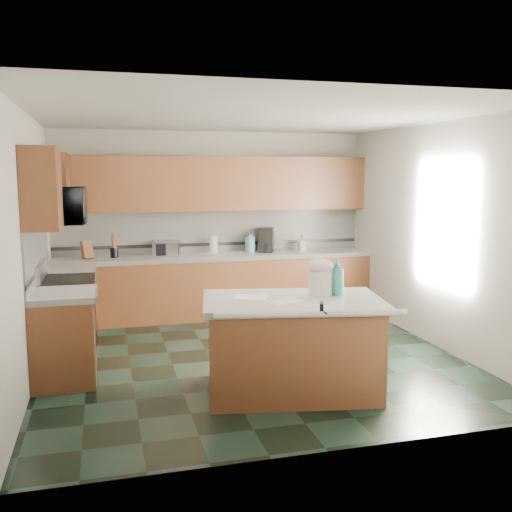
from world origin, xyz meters
name	(u,v)px	position (x,y,z in m)	size (l,w,h in m)	color
floor	(251,358)	(0.00, 0.00, 0.00)	(4.60, 4.60, 0.00)	black
ceiling	(251,115)	(0.00, 0.00, 2.70)	(4.60, 4.60, 0.00)	white
wall_back	(212,223)	(0.00, 2.32, 1.35)	(4.60, 0.04, 2.70)	silver
wall_front	(332,276)	(0.00, -2.32, 1.35)	(4.60, 0.04, 2.70)	silver
wall_left	(27,247)	(-2.32, 0.00, 1.35)	(0.04, 4.60, 2.70)	silver
wall_right	(436,235)	(2.32, 0.00, 1.35)	(0.04, 4.60, 2.70)	silver
back_base_cab	(217,288)	(0.00, 2.00, 0.43)	(4.60, 0.60, 0.86)	black
back_countertop	(217,257)	(0.00, 2.00, 0.89)	(4.60, 0.64, 0.06)	white
back_upper_cab	(214,184)	(0.00, 2.13, 1.94)	(4.60, 0.33, 0.78)	black
back_backsplash	(213,231)	(0.00, 2.29, 1.24)	(4.60, 0.02, 0.63)	silver
back_accent_band	(213,244)	(0.00, 2.28, 1.04)	(4.60, 0.01, 0.05)	black
left_base_cab_rear	(71,306)	(-2.00, 1.29, 0.43)	(0.60, 0.82, 0.86)	black
left_counter_rear	(70,270)	(-2.00, 1.29, 0.89)	(0.64, 0.82, 0.06)	white
left_base_cab_front	(64,340)	(-2.00, -0.24, 0.43)	(0.60, 0.72, 0.86)	black
left_counter_front	(62,295)	(-2.00, -0.24, 0.89)	(0.64, 0.72, 0.06)	white
left_backsplash	(37,251)	(-2.29, 0.55, 1.24)	(0.02, 2.30, 0.63)	silver
left_accent_band	(39,269)	(-2.28, 0.55, 1.04)	(0.01, 2.30, 0.05)	black
left_upper_cab_rear	(55,185)	(-2.13, 1.42, 1.94)	(0.33, 1.09, 0.78)	black
left_upper_cab_front	(41,188)	(-2.13, -0.24, 1.94)	(0.33, 0.72, 0.78)	black
range_body	(68,321)	(-2.00, 0.50, 0.44)	(0.60, 0.76, 0.88)	#B7B7BC
range_oven_door	(95,323)	(-1.71, 0.50, 0.40)	(0.02, 0.68, 0.55)	black
range_cooktop	(66,281)	(-2.00, 0.50, 0.90)	(0.62, 0.78, 0.04)	black
range_handle	(96,290)	(-1.68, 0.50, 0.78)	(0.02, 0.02, 0.66)	#B7B7BC
range_backguard	(41,271)	(-2.26, 0.50, 1.02)	(0.06, 0.76, 0.18)	#B7B7BC
microwave	(62,206)	(-2.00, 0.50, 1.73)	(0.73, 0.50, 0.41)	#B7B7BC
island_base	(292,349)	(0.11, -1.12, 0.43)	(1.57, 0.90, 0.86)	black
island_top	(293,302)	(0.11, -1.12, 0.89)	(1.67, 1.00, 0.06)	white
island_bullnose	(312,314)	(0.11, -1.61, 0.89)	(0.06, 0.06, 1.67)	white
treat_jar	(320,283)	(0.42, -1.02, 1.04)	(0.23, 0.23, 0.24)	silver
treat_jar_lid	(321,266)	(0.42, -1.02, 1.20)	(0.25, 0.25, 0.15)	#D2A6B3
treat_jar_knob	(321,261)	(0.42, -1.02, 1.25)	(0.03, 0.03, 0.08)	tan
treat_jar_knob_end_l	(317,261)	(0.38, -1.02, 1.25)	(0.04, 0.04, 0.04)	tan
treat_jar_knob_end_r	(325,261)	(0.47, -1.02, 1.25)	(0.04, 0.04, 0.04)	tan
soap_bottle_island	(337,276)	(0.58, -1.06, 1.10)	(0.14, 0.14, 0.36)	teal
paper_sheet_a	(285,301)	(0.01, -1.21, 0.92)	(0.30, 0.23, 0.00)	white
paper_sheet_b	(251,297)	(-0.25, -0.95, 0.92)	(0.32, 0.24, 0.00)	white
clamp_body	(322,308)	(0.21, -1.59, 0.93)	(0.03, 0.11, 0.10)	black
clamp_handle	(325,312)	(0.21, -1.66, 0.91)	(0.02, 0.02, 0.08)	black
knife_block	(87,250)	(-1.81, 2.05, 1.04)	(0.13, 0.11, 0.25)	#472814
utensil_crock	(114,252)	(-1.44, 2.08, 0.99)	(0.11, 0.11, 0.14)	black
utensil_bundle	(114,240)	(-1.44, 2.08, 1.17)	(0.07, 0.07, 0.21)	#472814
toaster_oven	(166,249)	(-0.72, 2.05, 1.02)	(0.36, 0.25, 0.21)	#B7B7BC
toaster_oven_door	(167,250)	(-0.72, 1.94, 1.02)	(0.32, 0.01, 0.17)	black
paper_towel	(214,245)	(-0.02, 2.10, 1.05)	(0.12, 0.12, 0.27)	white
paper_towel_base	(214,253)	(-0.02, 2.10, 0.93)	(0.18, 0.18, 0.01)	#B7B7BC
water_jug	(250,245)	(0.52, 2.06, 1.04)	(0.15, 0.15, 0.24)	#5A8EAC
water_jug_neck	(250,235)	(0.52, 2.06, 1.18)	(0.07, 0.07, 0.03)	#5A8EAC
coffee_maker	(266,240)	(0.77, 2.08, 1.10)	(0.21, 0.23, 0.36)	black
coffee_carafe	(267,248)	(0.77, 2.03, 0.99)	(0.15, 0.15, 0.15)	black
soap_bottle_back	(302,244)	(1.33, 2.05, 1.03)	(0.10, 0.10, 0.22)	white
soap_back_cap	(302,236)	(1.33, 2.05, 1.16)	(0.02, 0.02, 0.03)	red
window_light_proxy	(444,224)	(2.29, -0.20, 1.50)	(0.02, 1.40, 1.10)	white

